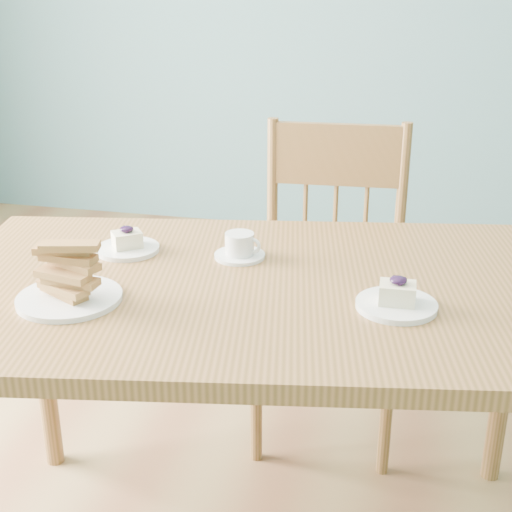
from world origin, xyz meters
TOP-DOWN VIEW (x-y plane):
  - room at (0.00, 0.00)m, footprint 5.01×5.01m
  - dining_table at (-0.16, -0.05)m, footprint 1.56×1.06m
  - dining_chair at (-0.10, 0.58)m, footprint 0.47×0.45m
  - cheesecake_plate_near at (0.12, -0.11)m, footprint 0.16×0.16m
  - cheesecake_plate_far at (-0.53, 0.06)m, footprint 0.15×0.15m
  - coffee_cup at (-0.25, 0.08)m, footprint 0.12×0.12m
  - biscotti_plate at (-0.54, -0.23)m, footprint 0.22×0.22m

SIDE VIEW (x-z plane):
  - dining_chair at x=-0.10m, z-range 0.01..0.99m
  - dining_table at x=-0.16m, z-range 0.31..1.08m
  - cheesecake_plate_far at x=-0.53m, z-range 0.76..0.82m
  - cheesecake_plate_near at x=0.12m, z-range 0.76..0.83m
  - coffee_cup at x=-0.25m, z-range 0.77..0.83m
  - biscotti_plate at x=-0.54m, z-range 0.75..0.88m
  - room at x=0.00m, z-range -0.01..2.71m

